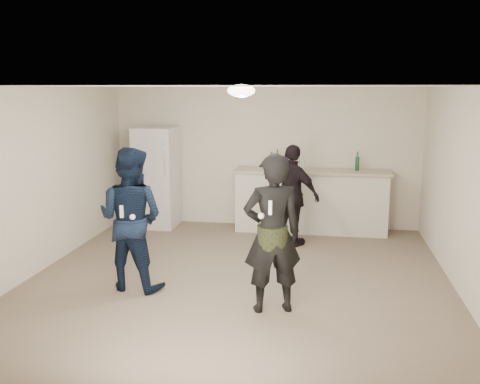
% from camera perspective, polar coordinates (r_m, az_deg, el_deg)
% --- Properties ---
extents(floor, '(6.00, 6.00, 0.00)m').
position_cam_1_polar(floor, '(7.09, -0.26, -9.47)').
color(floor, '#6B5B4C').
rests_on(floor, ground).
extents(ceiling, '(6.00, 6.00, 0.00)m').
position_cam_1_polar(ceiling, '(6.64, -0.28, 11.18)').
color(ceiling, silver).
rests_on(ceiling, wall_back).
extents(wall_back, '(6.00, 0.00, 6.00)m').
position_cam_1_polar(wall_back, '(9.69, 2.67, 3.70)').
color(wall_back, beige).
rests_on(wall_back, floor).
extents(wall_front, '(6.00, 0.00, 6.00)m').
position_cam_1_polar(wall_front, '(3.92, -7.62, -7.40)').
color(wall_front, beige).
rests_on(wall_front, floor).
extents(wall_left, '(0.00, 6.00, 6.00)m').
position_cam_1_polar(wall_left, '(7.70, -20.91, 1.08)').
color(wall_left, beige).
rests_on(wall_left, floor).
extents(wall_right, '(0.00, 6.00, 6.00)m').
position_cam_1_polar(wall_right, '(6.87, 22.99, -0.20)').
color(wall_right, beige).
rests_on(wall_right, floor).
extents(counter, '(2.60, 0.56, 1.05)m').
position_cam_1_polar(counter, '(9.43, 7.56, -1.06)').
color(counter, beige).
rests_on(counter, floor).
extents(counter_top, '(2.68, 0.64, 0.04)m').
position_cam_1_polar(counter_top, '(9.33, 7.65, 2.21)').
color(counter_top, '#BDB292').
rests_on(counter_top, counter).
extents(fridge, '(0.70, 0.70, 1.80)m').
position_cam_1_polar(fridge, '(9.77, -8.90, 1.56)').
color(fridge, silver).
rests_on(fridge, floor).
extents(fridge_handle, '(0.02, 0.02, 0.60)m').
position_cam_1_polar(fridge_handle, '(9.27, -8.03, 3.58)').
color(fridge_handle, silver).
rests_on(fridge_handle, fridge).
extents(ceiling_dome, '(0.36, 0.36, 0.16)m').
position_cam_1_polar(ceiling_dome, '(6.94, 0.14, 10.76)').
color(ceiling_dome, white).
rests_on(ceiling_dome, ceiling).
extents(shaker, '(0.08, 0.08, 0.17)m').
position_cam_1_polar(shaker, '(9.33, 2.59, 2.95)').
color(shaker, silver).
rests_on(shaker, counter_top).
extents(man, '(0.96, 0.80, 1.78)m').
position_cam_1_polar(man, '(6.76, -11.58, -2.82)').
color(man, '#0E203E').
rests_on(man, floor).
extents(woman, '(0.76, 0.62, 1.80)m').
position_cam_1_polar(woman, '(5.94, 3.47, -4.46)').
color(woman, black).
rests_on(woman, floor).
extents(camo_shorts, '(0.34, 0.34, 0.28)m').
position_cam_1_polar(camo_shorts, '(5.95, 3.46, -4.91)').
color(camo_shorts, '#293417').
rests_on(camo_shorts, woman).
extents(spectator, '(1.02, 0.80, 1.62)m').
position_cam_1_polar(spectator, '(8.49, 5.61, -0.40)').
color(spectator, black).
rests_on(spectator, floor).
extents(remote_man, '(0.04, 0.04, 0.15)m').
position_cam_1_polar(remote_man, '(6.47, -12.51, -2.03)').
color(remote_man, white).
rests_on(remote_man, man).
extents(nunchuk_man, '(0.07, 0.07, 0.07)m').
position_cam_1_polar(nunchuk_man, '(6.47, -11.40, -2.62)').
color(nunchuk_man, white).
rests_on(nunchuk_man, man).
extents(remote_woman, '(0.04, 0.04, 0.15)m').
position_cam_1_polar(remote_woman, '(5.61, 3.25, -1.67)').
color(remote_woman, silver).
rests_on(remote_woman, woman).
extents(nunchuk_woman, '(0.07, 0.07, 0.07)m').
position_cam_1_polar(nunchuk_woman, '(5.67, 2.26, -2.56)').
color(nunchuk_woman, silver).
rests_on(nunchuk_woman, woman).
extents(bottle_cluster, '(1.55, 0.33, 0.27)m').
position_cam_1_polar(bottle_cluster, '(9.33, 6.14, 3.08)').
color(bottle_cluster, '#144615').
rests_on(bottle_cluster, counter_top).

